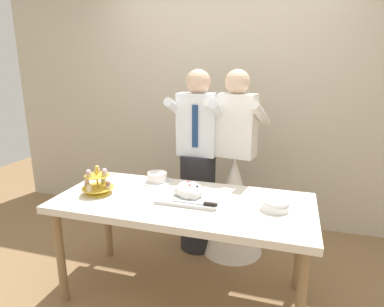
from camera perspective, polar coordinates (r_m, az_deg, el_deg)
The scene contains 9 objects.
ground_plane at distance 2.75m, azimuth -1.44°, elevation -22.95°, with size 8.00×8.00×0.00m, color olive.
rear_wall at distance 3.57m, azimuth 5.81°, elevation 11.05°, with size 5.20×0.10×2.90m, color beige.
dessert_table at distance 2.39m, azimuth -1.56°, elevation -9.57°, with size 1.80×0.80×0.78m.
cupcake_stand at distance 2.53m, azimuth -15.93°, elevation -4.95°, with size 0.23×0.23×0.21m.
main_cake_tray at distance 2.36m, azimuth -0.41°, elevation -6.79°, with size 0.44×0.31×0.12m.
plate_stack at distance 2.25m, azimuth 14.10°, elevation -8.60°, with size 0.18×0.18×0.07m.
round_cake at distance 2.69m, azimuth -6.00°, elevation -4.21°, with size 0.24×0.24×0.08m.
person_groom at distance 3.01m, azimuth 1.00°, elevation -3.31°, with size 0.47×0.50×1.66m.
person_bride at distance 3.04m, azimuth 7.17°, elevation -6.55°, with size 0.56×0.56×1.66m.
Camera 1 is at (0.69, -2.06, 1.70)m, focal length 31.05 mm.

